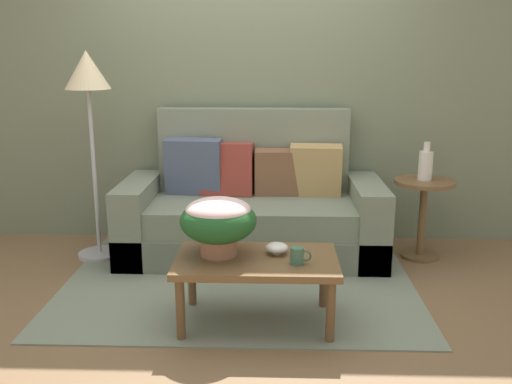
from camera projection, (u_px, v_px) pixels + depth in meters
The scene contains 11 objects.
ground_plane at pixel (237, 293), 3.74m from camera, with size 14.00×14.00×0.00m, color brown.
wall_back at pixel (246, 68), 4.59m from camera, with size 6.40×0.12×2.89m, color slate.
area_rug at pixel (239, 280), 3.93m from camera, with size 2.40×1.86×0.01m, color gray.
couch at pixel (252, 211), 4.41m from camera, with size 2.01×0.87×1.13m.
coffee_table at pixel (256, 266), 3.24m from camera, with size 0.94×0.55×0.41m.
side_table at pixel (423, 205), 4.30m from camera, with size 0.46×0.46×0.62m.
floor_lamp at pixel (88, 91), 4.11m from camera, with size 0.33×0.33×1.58m.
potted_plant at pixel (218, 220), 3.23m from camera, with size 0.45×0.45×0.34m.
coffee_mug at pixel (298, 256), 3.12m from camera, with size 0.12×0.08×0.10m.
snack_bowl at pixel (277, 248), 3.28m from camera, with size 0.13×0.13×0.07m.
table_vase at pixel (426, 165), 4.23m from camera, with size 0.11×0.11×0.29m.
Camera 1 is at (0.24, -3.46, 1.56)m, focal length 39.21 mm.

